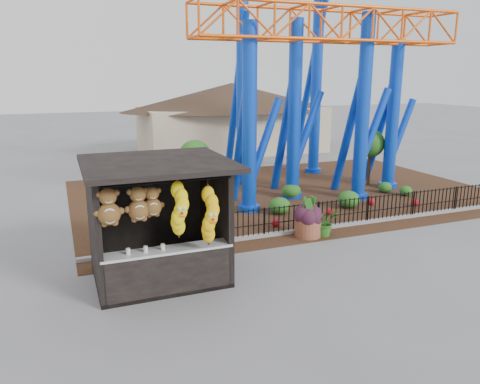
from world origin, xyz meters
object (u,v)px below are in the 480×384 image
object	(u,v)px
roller_coaster	(308,43)
terracotta_planter	(308,228)
prize_booth	(158,224)
potted_plant	(324,222)

from	to	relation	value
roller_coaster	terracotta_planter	distance (m)	8.87
prize_booth	terracotta_planter	distance (m)	5.59
potted_plant	terracotta_planter	bearing A→B (deg)	163.59
prize_booth	potted_plant	xyz separation A→B (m)	(5.72, 1.54, -1.05)
terracotta_planter	prize_booth	bearing A→B (deg)	-162.21
terracotta_planter	potted_plant	bearing A→B (deg)	-13.36
prize_booth	potted_plant	bearing A→B (deg)	15.06
prize_booth	roller_coaster	size ratio (longest dim) A/B	0.32
roller_coaster	potted_plant	bearing A→B (deg)	-112.82
roller_coaster	terracotta_planter	size ratio (longest dim) A/B	12.83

